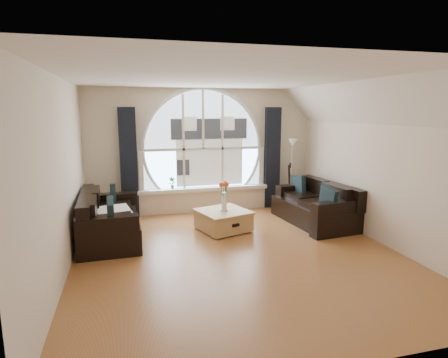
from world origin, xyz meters
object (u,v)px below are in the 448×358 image
Objects in this scene: sofa_right at (314,204)px; sofa_left at (110,218)px; potted_plant at (172,183)px; vase_flowers at (224,190)px; guitar at (288,185)px; floor_lamp at (292,174)px; coffee_chest at (223,219)px.

sofa_left is at bearing 173.40° from sofa_right.
sofa_left reaches higher than potted_plant.
sofa_left is 2.09m from vase_flowers.
sofa_right is at bearing -82.55° from guitar.
sofa_left reaches higher than sofa_right.
sofa_right is at bearing -91.70° from floor_lamp.
sofa_left is at bearing 179.86° from vase_flowers.
potted_plant is (-0.78, 1.41, 0.47)m from coffee_chest.
floor_lamp is at bearing 14.09° from sofa_left.
floor_lamp is at bearing 81.89° from sofa_right.
guitar is 2.69m from potted_plant.
vase_flowers reaches higher than sofa_right.
floor_lamp is 6.01× the size of potted_plant.
floor_lamp reaches higher than potted_plant.
coffee_chest is (-1.87, 0.01, -0.19)m from sofa_right.
potted_plant is at bearing 145.33° from sofa_right.
coffee_chest is 2.30m from floor_lamp.
floor_lamp is (0.03, 1.16, 0.40)m from sofa_right.
vase_flowers reaches higher than potted_plant.
sofa_left is 1.77× the size of guitar.
guitar reaches higher than coffee_chest.
coffee_chest is 3.25× the size of potted_plant.
guitar is at bearing 16.12° from sofa_left.
guitar is (-0.01, 0.15, -0.27)m from floor_lamp.
floor_lamp is 0.31m from guitar.
floor_lamp reaches higher than guitar.
coffee_chest is at bearing -137.09° from guitar.
floor_lamp reaches higher than coffee_chest.
sofa_right is 2.63× the size of vase_flowers.
sofa_left is 2.05m from coffee_chest.
sofa_left is 4.15m from guitar.
sofa_left is 1.02× the size of sofa_right.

